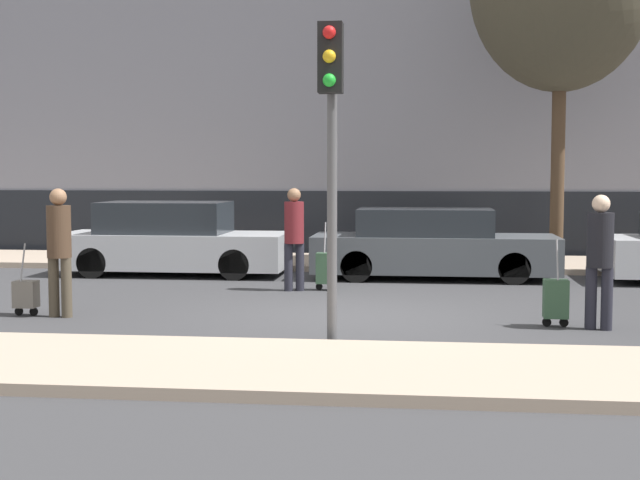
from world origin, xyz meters
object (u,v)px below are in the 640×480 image
Objects in this scene: trolley_right at (556,299)px; traffic_light at (331,118)px; pedestrian_center at (294,232)px; pedestrian_right at (600,253)px; parked_car_0 at (172,241)px; trolley_left at (26,294)px; pedestrian_left at (59,244)px; parked_car_1 at (432,246)px; trolley_center at (325,268)px.

traffic_light is at bearing -148.41° from trolley_right.
pedestrian_center reaches higher than pedestrian_right.
parked_car_0 is 4.35× the size of trolley_left.
pedestrian_right is 4.08m from traffic_light.
pedestrian_left is 4.30m from pedestrian_center.
parked_car_0 is 1.21× the size of traffic_light.
parked_car_0 is 3.57m from pedestrian_center.
trolley_left is 7.44m from trolley_right.
parked_car_0 is at bearing 83.20° from trolley_left.
trolley_left is 5.49m from traffic_light.
parked_car_0 is 8.37m from traffic_light.
parked_car_1 reaches higher than trolley_right.
parked_car_1 is 7.39m from traffic_light.
pedestrian_right reaches higher than parked_car_1.
parked_car_1 is 3.19m from pedestrian_center.
traffic_light reaches higher than trolley_center.
pedestrian_center reaches higher than parked_car_1.
trolley_center is at bearing 51.13° from pedestrian_left.
pedestrian_right is 0.84m from trolley_right.
parked_car_0 is at bearing -51.98° from pedestrian_center.
parked_car_0 is 8.66m from trolley_right.
pedestrian_left reaches higher than trolley_right.
parked_car_1 is 5.50m from trolley_right.
parked_car_1 is 7.81m from trolley_left.
traffic_light is (0.63, -5.05, 2.30)m from trolley_center.
pedestrian_right is at bearing -40.93° from trolley_center.
parked_car_1 is at bearing 46.21° from trolley_center.
trolley_right is at bearing 31.59° from traffic_light.
parked_car_0 reaches higher than trolley_right.
trolley_left is at bearing -179.92° from pedestrian_left.
pedestrian_left is 1.03× the size of pedestrian_center.
pedestrian_left reaches higher than pedestrian_right.
trolley_left is 0.58× the size of pedestrian_center.
trolley_right is (1.60, -5.25, -0.27)m from parked_car_1.
pedestrian_center reaches higher than trolley_left.
parked_car_0 reaches higher than trolley_left.
traffic_light reaches higher than parked_car_0.
trolley_center is (0.53, 0.14, -0.64)m from pedestrian_center.
pedestrian_left is at bearing -135.20° from parked_car_1.
pedestrian_center is (2.90, 3.18, -0.03)m from pedestrian_left.
trolley_left is 0.87× the size of trolley_center.
parked_car_0 is 5.33m from trolley_left.
parked_car_0 is 0.97× the size of parked_car_1.
parked_car_0 is 3.79× the size of trolley_center.
trolley_right is (6.81, -5.34, -0.31)m from parked_car_0.
trolley_left is 5.14m from trolley_center.
traffic_light reaches higher than parked_car_1.
pedestrian_left reaches higher than parked_car_0.
parked_car_1 is at bearing -153.49° from pedestrian_center.
pedestrian_right is (2.13, -5.40, 0.37)m from parked_car_1.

